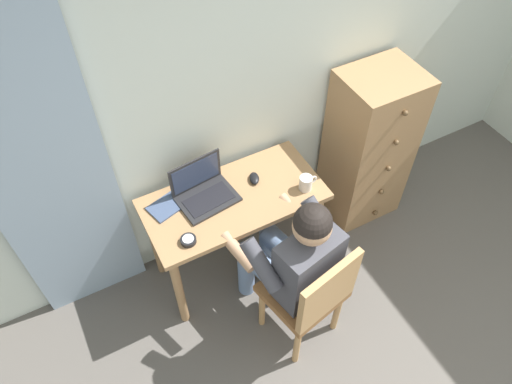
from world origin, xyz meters
TOP-DOWN VIEW (x-y plane):
  - wall_back at (0.00, 2.20)m, footprint 4.80×0.05m
  - curtain_panel at (-1.44, 2.13)m, footprint 0.65×0.03m
  - desk at (-0.52, 1.86)m, footprint 1.09×0.54m
  - dresser at (0.56, 1.93)m, footprint 0.51×0.46m
  - chair at (-0.37, 1.19)m, footprint 0.49×0.48m
  - person_seated at (-0.40, 1.37)m, footprint 0.61×0.64m
  - laptop at (-0.67, 1.96)m, footprint 0.37×0.29m
  - computer_mouse at (-0.34, 1.93)m, footprint 0.09×0.11m
  - desk_clock at (-0.88, 1.69)m, footprint 0.09×0.09m
  - notebook_pad at (-0.90, 1.98)m, footprint 0.24×0.20m
  - coffee_mug at (-0.10, 1.72)m, footprint 0.12×0.08m

SIDE VIEW (x-z plane):
  - chair at x=-0.37m, z-range 0.06..0.95m
  - dresser at x=0.56m, z-range 0.00..1.21m
  - desk at x=-0.52m, z-range 0.24..0.98m
  - person_seated at x=-0.40m, z-range 0.08..1.29m
  - notebook_pad at x=-0.90m, z-range 0.74..0.75m
  - desk_clock at x=-0.88m, z-range 0.74..0.77m
  - computer_mouse at x=-0.34m, z-range 0.74..0.77m
  - coffee_mug at x=-0.10m, z-range 0.74..0.84m
  - laptop at x=-0.67m, z-range 0.68..0.91m
  - curtain_panel at x=-1.44m, z-range 0.00..2.18m
  - wall_back at x=0.00m, z-range 0.00..2.50m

